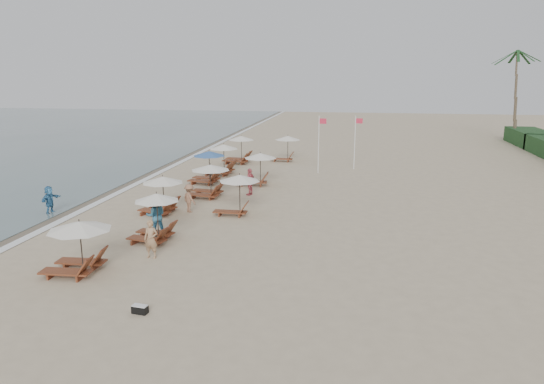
% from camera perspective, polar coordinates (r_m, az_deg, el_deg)
% --- Properties ---
extents(ground, '(160.00, 160.00, 0.00)m').
position_cam_1_polar(ground, '(22.79, -1.00, -6.13)').
color(ground, tan).
rests_on(ground, ground).
extents(wet_sand_band, '(3.20, 140.00, 0.01)m').
position_cam_1_polar(wet_sand_band, '(36.06, -17.74, 0.52)').
color(wet_sand_band, '#6B5E4C').
rests_on(wet_sand_band, ground).
extents(foam_line, '(0.50, 140.00, 0.02)m').
position_cam_1_polar(foam_line, '(35.48, -15.88, 0.45)').
color(foam_line, white).
rests_on(foam_line, ground).
extents(lounger_station_0, '(2.66, 2.42, 2.10)m').
position_cam_1_polar(lounger_station_0, '(20.89, -21.19, -5.67)').
color(lounger_station_0, brown).
rests_on(lounger_station_0, ground).
extents(lounger_station_1, '(2.42, 2.05, 2.26)m').
position_cam_1_polar(lounger_station_1, '(23.80, -13.23, -2.83)').
color(lounger_station_1, brown).
rests_on(lounger_station_1, ground).
extents(lounger_station_2, '(2.55, 2.29, 2.08)m').
position_cam_1_polar(lounger_station_2, '(28.44, -12.51, -0.22)').
color(lounger_station_2, brown).
rests_on(lounger_station_2, ground).
extents(lounger_station_3, '(2.72, 2.42, 2.07)m').
position_cam_1_polar(lounger_station_3, '(31.66, -7.31, 1.33)').
color(lounger_station_3, brown).
rests_on(lounger_station_3, ground).
extents(lounger_station_4, '(2.63, 2.24, 2.29)m').
position_cam_1_polar(lounger_station_4, '(35.71, -7.43, 2.74)').
color(lounger_station_4, brown).
rests_on(lounger_station_4, ground).
extents(lounger_station_5, '(2.76, 2.52, 2.31)m').
position_cam_1_polar(lounger_station_5, '(38.80, -5.85, 3.50)').
color(lounger_station_5, brown).
rests_on(lounger_station_5, ground).
extents(lounger_station_6, '(2.73, 2.29, 2.34)m').
position_cam_1_polar(lounger_station_6, '(43.56, -3.84, 4.63)').
color(lounger_station_6, brown).
rests_on(lounger_station_6, ground).
extents(inland_station_0, '(2.56, 2.24, 2.22)m').
position_cam_1_polar(inland_station_0, '(27.35, -4.07, 0.30)').
color(inland_station_0, brown).
rests_on(inland_station_0, ground).
extents(inland_station_1, '(2.83, 2.24, 2.22)m').
position_cam_1_polar(inland_station_1, '(34.69, -1.80, 2.85)').
color(inland_station_1, brown).
rests_on(inland_station_1, ground).
extents(inland_station_2, '(2.64, 2.24, 2.22)m').
position_cam_1_polar(inland_station_2, '(44.29, 1.51, 5.25)').
color(inland_station_2, brown).
rests_on(inland_station_2, ground).
extents(beachgoer_near, '(0.60, 0.40, 1.64)m').
position_cam_1_polar(beachgoer_near, '(21.76, -13.47, -5.18)').
color(beachgoer_near, '#A77F5A').
rests_on(beachgoer_near, ground).
extents(beachgoer_mid_a, '(1.14, 1.03, 1.91)m').
position_cam_1_polar(beachgoer_mid_a, '(24.69, -12.93, -2.61)').
color(beachgoer_mid_a, teal).
rests_on(beachgoer_mid_a, ground).
extents(beachgoer_mid_b, '(1.17, 1.11, 1.59)m').
position_cam_1_polar(beachgoer_mid_b, '(28.42, -9.26, -0.70)').
color(beachgoer_mid_b, '#93654A').
rests_on(beachgoer_mid_b, ground).
extents(beachgoer_far_a, '(0.72, 1.09, 1.72)m').
position_cam_1_polar(beachgoer_far_a, '(32.01, -2.49, 1.16)').
color(beachgoer_far_a, '#C24D57').
rests_on(beachgoer_far_a, ground).
extents(waterline_walker, '(0.63, 1.48, 1.55)m').
position_cam_1_polar(waterline_walker, '(30.38, -23.75, -0.80)').
color(waterline_walker, teal).
rests_on(waterline_walker, ground).
extents(duffel_bag, '(0.53, 0.31, 0.28)m').
position_cam_1_polar(duffel_bag, '(17.28, -14.64, -12.64)').
color(duffel_bag, black).
rests_on(duffel_bag, ground).
extents(flag_pole_near, '(0.59, 0.08, 4.40)m').
position_cam_1_polar(flag_pole_near, '(39.06, 5.33, 5.67)').
color(flag_pole_near, silver).
rests_on(flag_pole_near, ground).
extents(flag_pole_far, '(0.60, 0.08, 4.27)m').
position_cam_1_polar(flag_pole_far, '(41.09, 9.36, 5.83)').
color(flag_pole_far, silver).
rests_on(flag_pole_far, ground).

